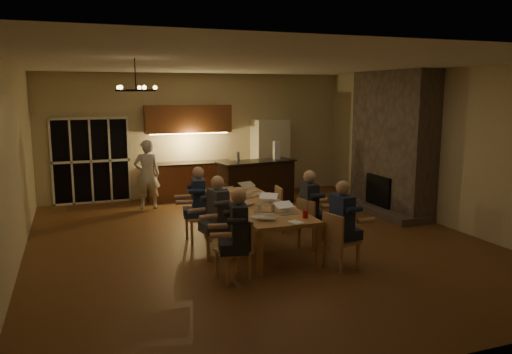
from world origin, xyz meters
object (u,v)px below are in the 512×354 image
object	(u,v)px
chair_right_far	(288,209)
can_silver	(273,208)
mug_front	(259,207)
person_right_near	(342,224)
chair_left_near	(233,250)
plate_left	(258,217)
chair_left_mid	(219,232)
chair_left_far	(199,217)
chair_right_mid	(314,223)
person_left_far	(199,204)
person_left_mid	(218,217)
laptop_b	(287,207)
laptop_a	(266,212)
plate_far	(262,194)
can_cola	(226,188)
standing_person	(147,175)
chair_right_near	(342,240)
laptop_f	(250,186)
bar_bottle	(238,157)
laptop_c	(244,198)
mug_mid	(249,195)
redcup_near	(305,214)
can_right	(269,196)
person_left_near	(239,236)
bar_blender	(277,150)
laptop_d	(268,198)
refrigerator	(270,157)
chandelier	(136,90)
dining_table	(255,224)
bar_island	(257,183)
redcup_mid	(228,198)
laptop_e	(223,187)
mug_back	(222,194)
person_right_mid	(309,209)

from	to	relation	value
chair_right_far	can_silver	world-z (taller)	chair_right_far
mug_front	person_right_near	bearing A→B (deg)	-49.86
chair_left_near	plate_left	world-z (taller)	chair_left_near
chair_left_mid	chair_left_far	xyz separation A→B (m)	(-0.09, 1.05, 0.00)
chair_right_mid	person_left_far	xyz separation A→B (m)	(-1.79, 1.17, 0.24)
person_left_mid	laptop_b	bearing A→B (deg)	59.72
chair_right_mid	laptop_a	bearing A→B (deg)	97.53
laptop_a	mug_front	world-z (taller)	laptop_a
laptop_b	plate_far	world-z (taller)	laptop_b
chair_left_near	can_cola	distance (m)	2.97
standing_person	plate_far	distance (m)	3.31
chair_left_near	chair_right_near	size ratio (longest dim) A/B	1.00
laptop_f	bar_bottle	world-z (taller)	bar_bottle
chair_left_far	can_cola	xyz separation A→B (m)	(0.77, 0.77, 0.37)
laptop_c	plate_left	bearing A→B (deg)	56.05
mug_mid	redcup_near	size ratio (longest dim) A/B	0.83
redcup_near	chair_left_mid	bearing A→B (deg)	148.52
can_cola	can_right	world-z (taller)	same
chair_right_near	person_left_near	world-z (taller)	person_left_near
mug_front	plate_left	distance (m)	0.56
can_silver	bar_blender	world-z (taller)	bar_blender
chair_right_near	laptop_d	bearing A→B (deg)	7.59
chair_left_near	laptop_d	distance (m)	1.85
person_left_near	person_right_near	world-z (taller)	same
refrigerator	chandelier	bearing A→B (deg)	-128.92
dining_table	laptop_a	xyz separation A→B (m)	(-0.22, -1.08, 0.49)
mug_front	laptop_c	bearing A→B (deg)	103.75
bar_island	laptop_d	bearing A→B (deg)	-116.11
plate_left	person_left_near	bearing A→B (deg)	-129.29
redcup_mid	bar_bottle	world-z (taller)	bar_bottle
laptop_f	laptop_e	bearing A→B (deg)	159.54
mug_front	can_right	world-z (taller)	can_right
chair_left_near	mug_back	xyz separation A→B (m)	(0.52, 2.29, 0.36)
person_right_near	mug_back	distance (m)	2.66
chair_left_near	laptop_e	distance (m)	2.77
chair_left_mid	mug_front	bearing A→B (deg)	109.02
refrigerator	redcup_near	world-z (taller)	refrigerator
can_cola	chair_right_mid	bearing A→B (deg)	-60.96
person_right_near	bar_island	bearing A→B (deg)	-5.36
dining_table	can_right	world-z (taller)	can_right
chair_left_near	laptop_b	world-z (taller)	laptop_b
refrigerator	chair_right_near	bearing A→B (deg)	-101.07
chair_left_far	can_silver	bearing A→B (deg)	35.52
laptop_b	bar_bottle	size ratio (longest dim) A/B	1.33
bar_island	chair_right_near	size ratio (longest dim) A/B	2.16
laptop_a	bar_bottle	distance (m)	4.17
chair_right_mid	person_right_mid	world-z (taller)	person_right_mid
chair_right_mid	bar_bottle	distance (m)	3.63
laptop_a	chair_right_near	bearing A→B (deg)	179.49
person_right_near	plate_left	bearing A→B (deg)	60.56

